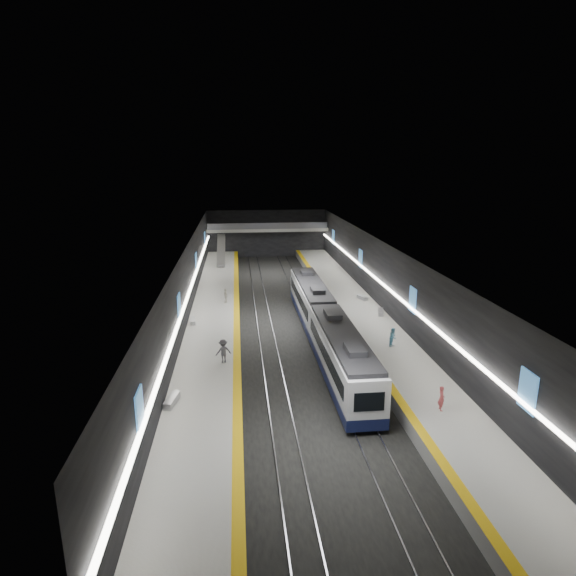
{
  "coord_description": "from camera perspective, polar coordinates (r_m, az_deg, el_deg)",
  "views": [
    {
      "loc": [
        -5.01,
        -46.47,
        16.25
      ],
      "look_at": [
        0.53,
        5.62,
        2.2
      ],
      "focal_mm": 30.0,
      "sensor_mm": 36.0,
      "label": 1
    }
  ],
  "objects": [
    {
      "name": "tile_surface_left",
      "position": [
        48.97,
        -8.7,
        -3.3
      ],
      "size": [
        5.0,
        70.0,
        0.02
      ],
      "primitive_type": "cube",
      "color": "#A09F9B",
      "rests_on": "platform_left"
    },
    {
      "name": "ceiling",
      "position": [
        47.46,
        0.08,
        5.0
      ],
      "size": [
        20.0,
        70.0,
        0.04
      ],
      "primitive_type": "cube",
      "rotation": [
        3.14,
        0.0,
        0.0
      ],
      "color": "beige",
      "rests_on": "wall_left"
    },
    {
      "name": "wall_right",
      "position": [
        50.35,
        11.47,
        0.63
      ],
      "size": [
        0.04,
        70.0,
        8.0
      ],
      "primitive_type": "cube",
      "color": "black",
      "rests_on": "ground"
    },
    {
      "name": "passenger_left_a",
      "position": [
        53.11,
        -7.4,
        -0.91
      ],
      "size": [
        0.71,
        1.0,
        1.58
      ],
      "primitive_type": "imported",
      "rotation": [
        0.0,
        0.0,
        -1.18
      ],
      "color": "beige",
      "rests_on": "platform_left"
    },
    {
      "name": "cove_light_right",
      "position": [
        50.34,
        11.24,
        0.4
      ],
      "size": [
        0.25,
        68.6,
        0.12
      ],
      "primitive_type": "cube",
      "color": "white",
      "rests_on": "wall_right"
    },
    {
      "name": "passenger_right_b",
      "position": [
        41.5,
        12.35,
        -5.72
      ],
      "size": [
        0.97,
        0.99,
        1.61
      ],
      "primitive_type": "imported",
      "rotation": [
        0.0,
        0.0,
        0.86
      ],
      "color": "teal",
      "rests_on": "platform_right"
    },
    {
      "name": "platform_left",
      "position": [
        49.13,
        -8.67,
        -3.86
      ],
      "size": [
        5.0,
        70.0,
        1.0
      ],
      "primitive_type": "cube",
      "color": "slate",
      "rests_on": "ground"
    },
    {
      "name": "cove_light_left",
      "position": [
        48.35,
        -11.55,
        -0.22
      ],
      "size": [
        0.25,
        68.6,
        0.12
      ],
      "primitive_type": "cube",
      "color": "white",
      "rests_on": "wall_left"
    },
    {
      "name": "rails",
      "position": [
        49.46,
        0.08,
        -4.09
      ],
      "size": [
        6.52,
        70.0,
        0.12
      ],
      "color": "gray",
      "rests_on": "ground"
    },
    {
      "name": "passenger_left_b",
      "position": [
        37.7,
        -7.68,
        -7.44
      ],
      "size": [
        1.36,
        1.03,
        1.87
      ],
      "primitive_type": "imported",
      "rotation": [
        0.0,
        0.0,
        3.45
      ],
      "color": "#414048",
      "rests_on": "platform_left"
    },
    {
      "name": "tile_surface_right",
      "position": [
        50.48,
        8.58,
        -2.73
      ],
      "size": [
        5.0,
        70.0,
        0.02
      ],
      "primitive_type": "cube",
      "color": "#A09F9B",
      "rests_on": "platform_right"
    },
    {
      "name": "tactile_strip_right",
      "position": [
        49.98,
        6.14,
        -2.82
      ],
      "size": [
        0.6,
        70.0,
        0.02
      ],
      "primitive_type": "cube",
      "color": "#E4B10C",
      "rests_on": "platform_right"
    },
    {
      "name": "ground",
      "position": [
        49.48,
        0.08,
        -4.16
      ],
      "size": [
        70.0,
        70.0,
        0.0
      ],
      "primitive_type": "plane",
      "color": "black",
      "rests_on": "ground"
    },
    {
      "name": "tactile_strip_left",
      "position": [
        48.9,
        -6.12,
        -3.22
      ],
      "size": [
        0.6,
        70.0,
        0.02
      ],
      "primitive_type": "cube",
      "color": "#E4B10C",
      "rests_on": "platform_left"
    },
    {
      "name": "passenger_right_a",
      "position": [
        32.24,
        17.72,
        -12.37
      ],
      "size": [
        0.42,
        0.61,
        1.61
      ],
      "primitive_type": "imported",
      "rotation": [
        0.0,
        0.0,
        1.51
      ],
      "color": "#B04245",
      "rests_on": "platform_right"
    },
    {
      "name": "wall_front",
      "position": [
        17.51,
        14.38,
        -29.94
      ],
      "size": [
        20.0,
        0.04,
        8.0
      ],
      "primitive_type": "cube",
      "color": "black",
      "rests_on": "ground"
    },
    {
      "name": "wall_left",
      "position": [
        48.31,
        -11.8,
        0.0
      ],
      "size": [
        0.04,
        70.0,
        8.0
      ],
      "primitive_type": "cube",
      "color": "black",
      "rests_on": "ground"
    },
    {
      "name": "bench_left_far",
      "position": [
        47.27,
        -11.23,
        -3.85
      ],
      "size": [
        0.65,
        1.7,
        0.41
      ],
      "primitive_type": "cube",
      "rotation": [
        0.0,
        0.0,
        0.11
      ],
      "color": "#99999E",
      "rests_on": "platform_left"
    },
    {
      "name": "bench_right_near",
      "position": [
        49.85,
        10.93,
        -2.81
      ],
      "size": [
        0.96,
        1.9,
        0.45
      ],
      "primitive_type": "cube",
      "rotation": [
        0.0,
        0.0,
        -0.26
      ],
      "color": "#99999E",
      "rests_on": "platform_right"
    },
    {
      "name": "bench_left_near",
      "position": [
        32.64,
        -13.62,
        -12.83
      ],
      "size": [
        0.91,
        1.97,
        0.46
      ],
      "primitive_type": "cube",
      "rotation": [
        0.0,
        0.0,
        -0.21
      ],
      "color": "#99999E",
      "rests_on": "platform_left"
    },
    {
      "name": "platform_right",
      "position": [
        50.63,
        8.56,
        -3.28
      ],
      "size": [
        5.0,
        70.0,
        1.0
      ],
      "primitive_type": "cube",
      "color": "slate",
      "rests_on": "ground"
    },
    {
      "name": "mezzanine_bridge",
      "position": [
        80.34,
        -2.46,
        6.98
      ],
      "size": [
        20.0,
        3.0,
        1.5
      ],
      "color": "gray",
      "rests_on": "wall_left"
    },
    {
      "name": "bench_right_far",
      "position": [
        54.69,
        8.81,
        -1.14
      ],
      "size": [
        1.0,
        1.66,
        0.39
      ],
      "primitive_type": "cube",
      "rotation": [
        0.0,
        0.0,
        0.37
      ],
      "color": "#99999E",
      "rests_on": "platform_right"
    },
    {
      "name": "ad_posters",
      "position": [
        49.16,
        -0.05,
        1.18
      ],
      "size": [
        19.94,
        53.5,
        2.2
      ],
      "color": "#3E7CBB",
      "rests_on": "wall_left"
    },
    {
      "name": "escalator",
      "position": [
        73.73,
        -7.93,
        4.44
      ],
      "size": [
        1.2,
        7.5,
        3.92
      ],
      "primitive_type": "cube",
      "rotation": [
        0.44,
        0.0,
        0.0
      ],
      "color": "#99999E",
      "rests_on": "platform_left"
    },
    {
      "name": "wall_back",
      "position": [
        82.54,
        -2.54,
        6.46
      ],
      "size": [
        20.0,
        0.04,
        8.0
      ],
      "primitive_type": "cube",
      "color": "black",
      "rests_on": "ground"
    },
    {
      "name": "train",
      "position": [
        43.15,
        4.3,
        -4.04
      ],
      "size": [
        2.69,
        30.04,
        3.6
      ],
      "color": "#11173E",
      "rests_on": "ground"
    }
  ]
}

